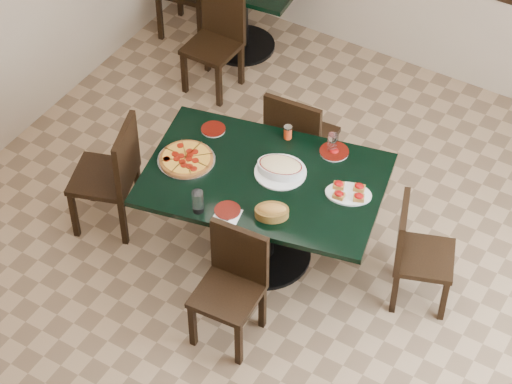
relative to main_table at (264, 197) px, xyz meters
The scene contains 18 objects.
floor 0.65m from the main_table, 48.82° to the right, with size 5.50×5.50×0.00m, color #8D7051.
main_table is the anchor object (origin of this frame).
chair_far 0.70m from the main_table, 100.71° to the left, with size 0.46×0.46×0.91m.
chair_near 0.66m from the main_table, 76.88° to the right, with size 0.41×0.41×0.83m.
chair_right 1.03m from the main_table, 10.77° to the left, with size 0.48×0.48×0.81m.
chair_left 1.08m from the main_table, 165.91° to the right, with size 0.53×0.53×0.90m.
back_chair_near 1.95m from the main_table, 131.75° to the left, with size 0.40×0.40×0.84m.
pepperoni_pizza 0.57m from the main_table, 165.96° to the right, with size 0.38×0.38×0.04m.
lasagna_casserole 0.25m from the main_table, 52.64° to the left, with size 0.35×0.34×0.09m.
bread_basket 0.41m from the main_table, 51.81° to the right, with size 0.26×0.23×0.09m.
bruschetta_platter 0.59m from the main_table, 14.23° to the left, with size 0.35×0.29×0.05m.
side_plate_near 0.43m from the main_table, 96.03° to the right, with size 0.17×0.17×0.02m.
side_plate_far_r 0.55m from the main_table, 57.88° to the left, with size 0.19×0.19×0.03m.
side_plate_far_l 0.60m from the main_table, 157.77° to the left, with size 0.17×0.17×0.02m.
napkin_setting 0.46m from the main_table, 92.96° to the right, with size 0.19×0.19×0.01m.
water_glass_a 0.57m from the main_table, 61.35° to the left, with size 0.06×0.06×0.13m, color white.
water_glass_b 0.57m from the main_table, 113.30° to the right, with size 0.07×0.07×0.16m, color white.
pepper_shaker 0.47m from the main_table, 98.38° to the left, with size 0.06×0.06×0.10m.
Camera 1 is at (2.11, -3.74, 5.21)m, focal length 70.00 mm.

